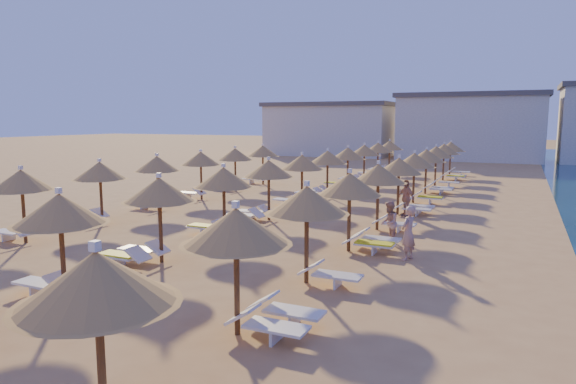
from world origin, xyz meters
The scene contains 9 objects.
ground centered at (0.00, 0.00, 0.00)m, with size 220.00×220.00×0.00m, color tan.
hotel_blocks centered at (3.95, 44.58, 3.70)m, with size 48.49×8.98×8.10m.
parasol_row_east centered at (3.02, 5.80, 2.24)m, with size 2.31×43.57×2.81m.
parasol_row_west centered at (-1.89, 5.80, 2.24)m, with size 2.31×43.57×2.81m.
parasol_row_inland centered at (-7.99, 3.93, 2.24)m, with size 2.31×24.82×2.81m.
loungers centered at (-0.97, 5.28, 0.34)m, with size 14.10×41.86×0.66m.
beachgoer_c centered at (3.44, 7.42, 0.84)m, with size 0.98×0.41×1.68m, color tan.
beachgoer_b centered at (4.02, 1.71, 0.78)m, with size 0.76×0.59×1.56m, color tan.
beachgoer_a centered at (5.07, -0.09, 0.87)m, with size 0.64×0.42×1.75m, color tan.
Camera 1 is at (8.19, -16.13, 4.44)m, focal length 32.00 mm.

